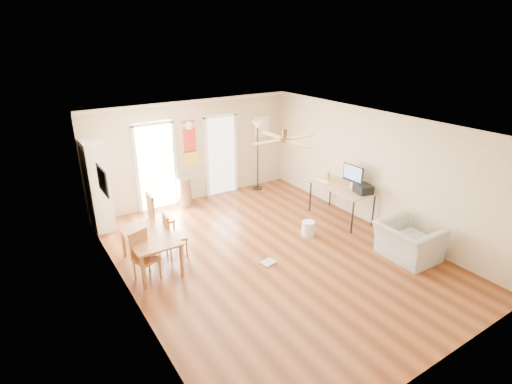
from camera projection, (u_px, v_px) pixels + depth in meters
floor at (272, 255)px, 7.96m from camera, size 7.00×7.00×0.00m
ceiling at (275, 126)px, 6.98m from camera, size 5.50×7.00×0.00m
wall_back at (194, 151)px, 10.19m from camera, size 5.50×0.04×2.60m
wall_front at (443, 288)px, 4.75m from camera, size 5.50×0.04×2.60m
wall_left at (127, 232)px, 6.08m from camera, size 0.04×7.00×2.60m
wall_right at (374, 169)px, 8.86m from camera, size 0.04×7.00×2.60m
crown_molding at (275, 129)px, 7.00m from camera, size 5.50×7.00×0.08m
kitchen_doorway at (156, 168)px, 9.74m from camera, size 0.90×0.10×2.10m
bathroom_doorway at (221, 156)px, 10.65m from camera, size 0.80×0.10×2.10m
wall_decal at (190, 142)px, 10.02m from camera, size 0.46×0.03×1.10m
ac_grille at (262, 126)px, 11.05m from camera, size 0.50×0.04×0.60m
framed_poster at (102, 180)px, 7.03m from camera, size 0.04×0.66×0.48m
ceiling_fan at (285, 139)px, 6.81m from camera, size 1.24×1.24×0.20m
bookshelf at (97, 185)px, 8.77m from camera, size 0.54×0.96×2.02m
dining_table at (151, 250)px, 7.45m from camera, size 0.83×1.37×0.68m
dining_chair_right_a at (161, 217)px, 8.33m from camera, size 0.47×0.47×1.08m
dining_chair_right_b at (175, 234)px, 7.78m from camera, size 0.41×0.41×0.92m
dining_chair_near at (146, 257)px, 7.01m from camera, size 0.47×0.47×0.91m
trash_can at (184, 192)px, 10.07m from camera, size 0.39×0.39×0.75m
torchiere_lamp at (258, 156)px, 10.96m from camera, size 0.43×0.43×1.92m
computer_desk at (341, 203)px, 9.38m from camera, size 0.74×1.49×0.80m
imac at (353, 177)px, 9.07m from camera, size 0.15×0.59×0.55m
keyboard at (322, 181)px, 9.59m from camera, size 0.17×0.41×0.01m
printer at (363, 189)px, 8.85m from camera, size 0.40×0.44×0.19m
orange_bottle at (328, 177)px, 9.53m from camera, size 0.08×0.08×0.23m
wastebasket_a at (308, 228)px, 8.66m from camera, size 0.32×0.32×0.32m
floor_cloth at (268, 263)px, 7.64m from camera, size 0.31×0.26×0.04m
armchair at (408, 241)px, 7.73m from camera, size 0.99×1.12×0.71m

